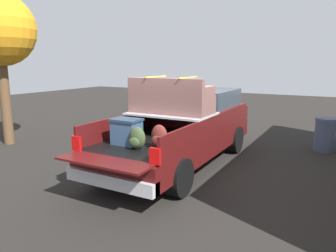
{
  "coord_description": "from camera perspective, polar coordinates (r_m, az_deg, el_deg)",
  "views": [
    {
      "loc": [
        -6.9,
        -3.5,
        2.54
      ],
      "look_at": [
        -0.6,
        0.0,
        1.1
      ],
      "focal_mm": 33.91,
      "sensor_mm": 36.0,
      "label": 1
    }
  ],
  "objects": [
    {
      "name": "pickup_truck",
      "position": [
        8.21,
        3.21,
        0.03
      ],
      "size": [
        6.05,
        2.06,
        2.23
      ],
      "color": "#470F0F",
      "rests_on": "ground_plane"
    },
    {
      "name": "trash_can",
      "position": [
        10.27,
        26.36,
        -1.38
      ],
      "size": [
        0.6,
        0.6,
        0.98
      ],
      "color": "#3F4C66",
      "rests_on": "ground_plane"
    },
    {
      "name": "ground_plane",
      "position": [
        8.15,
        2.07,
        -6.88
      ],
      "size": [
        40.0,
        40.0,
        0.0
      ],
      "primitive_type": "plane",
      "color": "black"
    }
  ]
}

